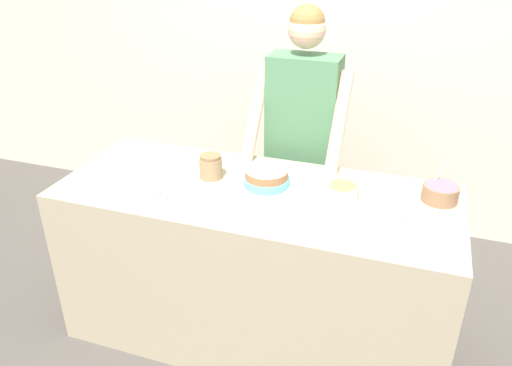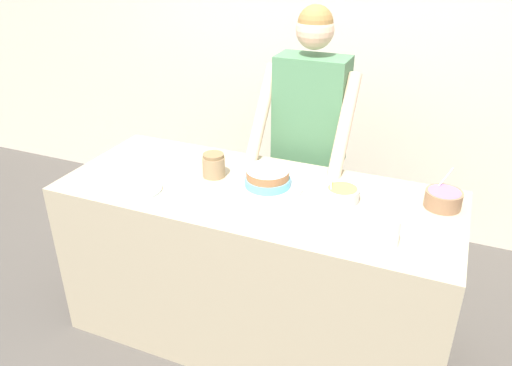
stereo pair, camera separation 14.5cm
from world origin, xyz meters
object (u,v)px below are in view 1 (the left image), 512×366
at_px(person_baker, 302,126).
at_px(cake, 267,179).
at_px(ceramic_plate, 133,193).
at_px(drinking_glass, 394,227).
at_px(stoneware_jar, 211,167).
at_px(frosting_bowl_yellow, 342,191).
at_px(frosting_bowl_purple, 440,192).

relative_size(person_baker, cake, 4.82).
xyz_separation_m(person_baker, ceramic_plate, (-0.62, -0.84, -0.12)).
height_order(drinking_glass, stoneware_jar, stoneware_jar).
bearing_deg(drinking_glass, person_baker, 125.59).
relative_size(frosting_bowl_yellow, drinking_glass, 1.51).
bearing_deg(drinking_glass, cake, 156.38).
bearing_deg(frosting_bowl_yellow, person_baker, 121.70).
bearing_deg(frosting_bowl_purple, ceramic_plate, -163.69).
xyz_separation_m(cake, frosting_bowl_yellow, (0.37, 0.02, -0.01)).
bearing_deg(person_baker, cake, -93.68).
bearing_deg(frosting_bowl_purple, stoneware_jar, -173.88).
height_order(person_baker, drinking_glass, person_baker).
height_order(cake, drinking_glass, drinking_glass).
distance_m(frosting_bowl_yellow, frosting_bowl_purple, 0.45).
xyz_separation_m(drinking_glass, ceramic_plate, (-1.22, -0.00, -0.05)).
relative_size(person_baker, frosting_bowl_purple, 9.92).
relative_size(drinking_glass, ceramic_plate, 0.46).
relative_size(person_baker, ceramic_plate, 6.41).
relative_size(person_baker, drinking_glass, 14.07).
height_order(drinking_glass, ceramic_plate, drinking_glass).
xyz_separation_m(person_baker, stoneware_jar, (-0.34, -0.55, -0.06)).
bearing_deg(person_baker, ceramic_plate, -126.69).
height_order(frosting_bowl_purple, ceramic_plate, frosting_bowl_purple).
relative_size(frosting_bowl_yellow, frosting_bowl_purple, 1.06).
distance_m(frosting_bowl_yellow, drinking_glass, 0.39).
bearing_deg(drinking_glass, stoneware_jar, 162.90).
height_order(frosting_bowl_yellow, drinking_glass, frosting_bowl_yellow).
bearing_deg(cake, stoneware_jar, 177.96).
xyz_separation_m(cake, drinking_glass, (0.63, -0.28, 0.02)).
xyz_separation_m(person_baker, cake, (-0.04, -0.56, -0.08)).
bearing_deg(person_baker, frosting_bowl_yellow, -58.30).
distance_m(frosting_bowl_purple, drinking_glass, 0.44).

